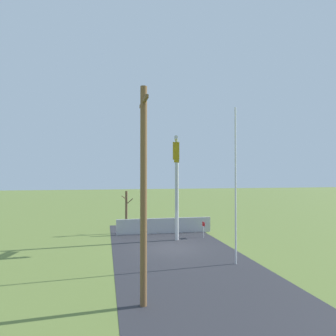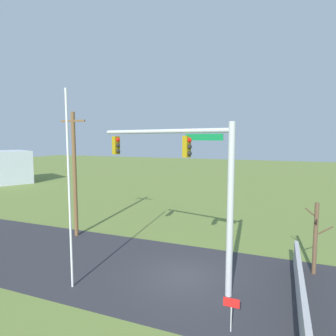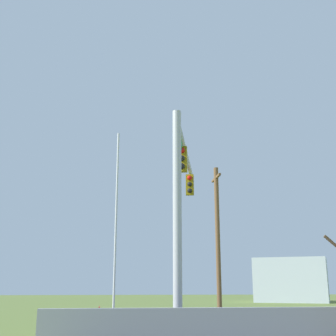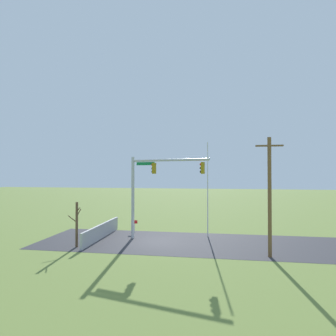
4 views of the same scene
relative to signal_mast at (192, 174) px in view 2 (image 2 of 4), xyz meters
The scene contains 9 objects.
ground_plane 5.18m from the signal_mast, 139.53° to the left, with size 160.00×160.00×0.00m, color olive.
road_surface 6.87m from the signal_mast, behind, with size 28.00×8.00×0.01m, color #2D2D33.
sidewalk_corner 5.84m from the signal_mast, ahead, with size 6.00×6.00×0.01m, color #B7B5AD.
retaining_fence 6.39m from the signal_mast, ahead, with size 0.20×8.09×1.28m, color #A8A8AD.
signal_mast is the anchor object (origin of this frame).
flagpole 5.46m from the signal_mast, 155.45° to the right, with size 0.10×0.10×8.80m, color silver.
utility_pole 9.99m from the signal_mast, 159.47° to the left, with size 1.90×0.26×8.43m.
bare_tree 7.02m from the signal_mast, 30.49° to the left, with size 1.27×1.02×3.58m.
open_sign 5.49m from the signal_mast, 50.40° to the right, with size 0.56×0.04×1.22m.
Camera 2 is at (4.22, -12.75, 6.68)m, focal length 30.97 mm.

